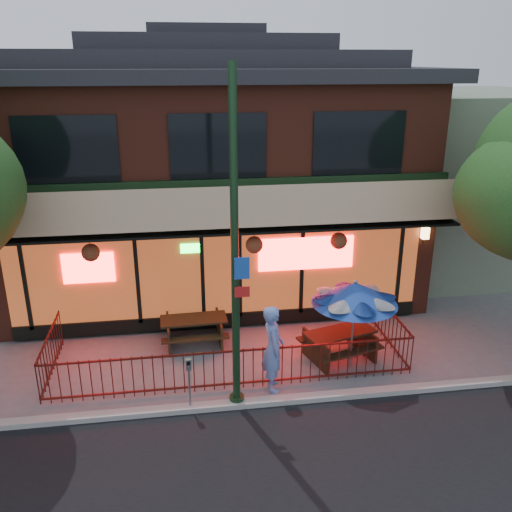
{
  "coord_description": "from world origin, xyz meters",
  "views": [
    {
      "loc": [
        -1.04,
        -10.27,
        7.02
      ],
      "look_at": [
        0.77,
        2.0,
        2.5
      ],
      "focal_mm": 38.0,
      "sensor_mm": 36.0,
      "label": 1
    }
  ],
  "objects_px": {
    "street_light": "(235,268)",
    "picnic_table_right": "(339,340)",
    "parking_meter_near": "(189,376)",
    "picnic_table_left": "(194,327)",
    "pedestrian": "(273,348)",
    "patio_umbrella": "(355,293)"
  },
  "relations": [
    {
      "from": "street_light",
      "to": "picnic_table_right",
      "type": "bearing_deg",
      "value": 29.44
    },
    {
      "from": "picnic_table_right",
      "to": "parking_meter_near",
      "type": "height_order",
      "value": "parking_meter_near"
    },
    {
      "from": "parking_meter_near",
      "to": "street_light",
      "type": "bearing_deg",
      "value": 4.41
    },
    {
      "from": "picnic_table_left",
      "to": "pedestrian",
      "type": "distance_m",
      "value": 2.89
    },
    {
      "from": "picnic_table_right",
      "to": "pedestrian",
      "type": "xyz_separation_m",
      "value": [
        -1.86,
        -1.04,
        0.52
      ]
    },
    {
      "from": "picnic_table_right",
      "to": "patio_umbrella",
      "type": "xyz_separation_m",
      "value": [
        0.16,
        -0.44,
        1.46
      ]
    },
    {
      "from": "picnic_table_left",
      "to": "parking_meter_near",
      "type": "xyz_separation_m",
      "value": [
        -0.2,
        -2.88,
        0.36
      ]
    },
    {
      "from": "street_light",
      "to": "parking_meter_near",
      "type": "distance_m",
      "value": 2.52
    },
    {
      "from": "street_light",
      "to": "pedestrian",
      "type": "relative_size",
      "value": 3.46
    },
    {
      "from": "street_light",
      "to": "parking_meter_near",
      "type": "height_order",
      "value": "street_light"
    },
    {
      "from": "pedestrian",
      "to": "parking_meter_near",
      "type": "bearing_deg",
      "value": 108.71
    },
    {
      "from": "street_light",
      "to": "patio_umbrella",
      "type": "xyz_separation_m",
      "value": [
        2.88,
        1.1,
        -1.2
      ]
    },
    {
      "from": "picnic_table_left",
      "to": "parking_meter_near",
      "type": "bearing_deg",
      "value": -93.97
    },
    {
      "from": "parking_meter_near",
      "to": "picnic_table_left",
      "type": "bearing_deg",
      "value": 86.03
    },
    {
      "from": "picnic_table_left",
      "to": "patio_umbrella",
      "type": "height_order",
      "value": "patio_umbrella"
    },
    {
      "from": "parking_meter_near",
      "to": "pedestrian",
      "type": "bearing_deg",
      "value": 17.23
    },
    {
      "from": "picnic_table_right",
      "to": "patio_umbrella",
      "type": "relative_size",
      "value": 0.89
    },
    {
      "from": "street_light",
      "to": "parking_meter_near",
      "type": "relative_size",
      "value": 5.66
    },
    {
      "from": "pedestrian",
      "to": "parking_meter_near",
      "type": "distance_m",
      "value": 1.97
    },
    {
      "from": "patio_umbrella",
      "to": "pedestrian",
      "type": "xyz_separation_m",
      "value": [
        -2.01,
        -0.6,
        -0.93
      ]
    },
    {
      "from": "picnic_table_right",
      "to": "pedestrian",
      "type": "distance_m",
      "value": 2.19
    },
    {
      "from": "street_light",
      "to": "pedestrian",
      "type": "xyz_separation_m",
      "value": [
        0.87,
        0.5,
        -2.14
      ]
    }
  ]
}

